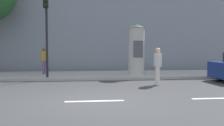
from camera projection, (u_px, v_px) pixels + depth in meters
ground_plane at (95, 101)px, 7.57m from camera, size 80.00×80.00×0.00m
sidewalk_curb at (90, 75)px, 14.51m from camera, size 36.00×4.00×0.15m
lane_markings at (95, 101)px, 7.57m from camera, size 25.80×0.16×0.01m
building_backdrop at (88, 15)px, 19.25m from camera, size 36.00×5.00×8.40m
traffic_light at (46, 21)px, 12.37m from camera, size 0.24×0.45×4.21m
poster_column at (136, 49)px, 13.75m from camera, size 0.97×0.97×2.81m
pedestrian_near_pole at (158, 63)px, 10.88m from camera, size 0.27×0.67×1.64m
pedestrian_with_bag at (44, 59)px, 14.32m from camera, size 0.28×0.56×1.52m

